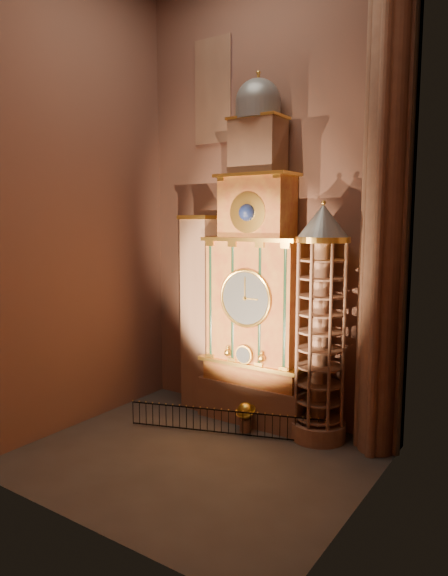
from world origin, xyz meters
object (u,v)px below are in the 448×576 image
Objects in this scene: portrait_tower at (200,312)px; iron_railing at (225,422)px; celestial_globe at (246,414)px; astronomical_clock at (256,288)px; stair_turret at (321,326)px.

portrait_tower reaches higher than iron_railing.
celestial_globe is 1.07m from iron_railing.
celestial_globe is (0.36, -1.51, -5.83)m from astronomical_clock.
astronomical_clock reaches higher than stair_turret.
stair_turret is 6.33m from iron_railing.
portrait_tower is 0.94× the size of stair_turret.
celestial_globe is at bearing -76.75° from astronomical_clock.
astronomical_clock is at bearing 175.70° from stair_turret.
stair_turret is (6.90, -0.28, 0.12)m from portrait_tower.
astronomical_clock is 3.73m from portrait_tower.
astronomical_clock is 1.64× the size of portrait_tower.
astronomical_clock reaches higher than celestial_globe.
stair_turret is at bearing -4.30° from astronomical_clock.
astronomical_clock reaches higher than iron_railing.
iron_railing is at bearing -95.97° from astronomical_clock.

